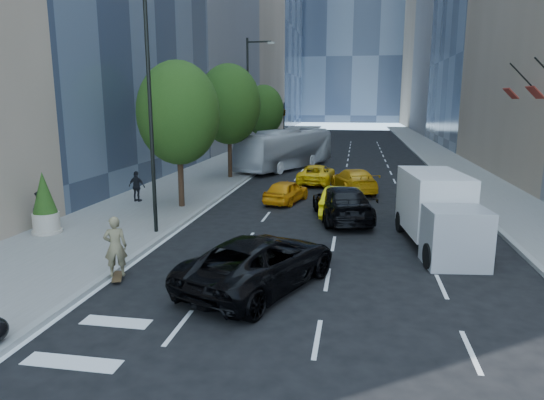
% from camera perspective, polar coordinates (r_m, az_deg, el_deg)
% --- Properties ---
extents(ground, '(160.00, 160.00, 0.00)m').
position_cam_1_polar(ground, '(15.89, 2.89, -9.08)').
color(ground, black).
rests_on(ground, ground).
extents(sidewalk_left, '(6.00, 120.00, 0.15)m').
position_cam_1_polar(sidewalk_left, '(46.36, -3.63, 4.79)').
color(sidewalk_left, slate).
rests_on(sidewalk_left, ground).
extents(sidewalk_right, '(4.00, 120.00, 0.15)m').
position_cam_1_polar(sidewalk_right, '(45.84, 20.21, 4.02)').
color(sidewalk_right, slate).
rests_on(sidewalk_right, ground).
extents(tower_right_far, '(20.00, 24.00, 50.00)m').
position_cam_1_polar(tower_right_far, '(116.17, 21.18, 20.55)').
color(tower_right_far, gray).
rests_on(tower_right_far, ground).
extents(lamp_near, '(2.13, 0.22, 10.00)m').
position_cam_1_polar(lamp_near, '(20.42, -13.75, 11.88)').
color(lamp_near, black).
rests_on(lamp_near, sidewalk_left).
extents(lamp_far, '(2.13, 0.22, 10.00)m').
position_cam_1_polar(lamp_far, '(37.63, -2.58, 11.96)').
color(lamp_far, black).
rests_on(lamp_far, sidewalk_left).
extents(tree_near, '(4.20, 4.20, 7.46)m').
position_cam_1_polar(tree_near, '(25.39, -10.96, 10.00)').
color(tree_near, black).
rests_on(tree_near, sidewalk_left).
extents(tree_mid, '(4.50, 4.50, 7.99)m').
position_cam_1_polar(tree_mid, '(34.92, -5.09, 11.14)').
color(tree_mid, black).
rests_on(tree_mid, sidewalk_left).
extents(tree_far, '(3.90, 3.90, 6.92)m').
position_cam_1_polar(tree_far, '(47.61, -0.98, 10.48)').
color(tree_far, black).
rests_on(tree_far, sidewalk_left).
extents(traffic_signal, '(2.48, 0.53, 5.20)m').
position_cam_1_polar(traffic_signal, '(55.37, 1.43, 10.25)').
color(traffic_signal, black).
rests_on(traffic_signal, sidewalk_left).
extents(skateboarder, '(0.84, 0.71, 1.95)m').
position_cam_1_polar(skateboarder, '(16.11, -17.92, -5.69)').
color(skateboarder, '#746848').
rests_on(skateboarder, ground).
extents(black_sedan_lincoln, '(4.79, 6.41, 1.62)m').
position_cam_1_polar(black_sedan_lincoln, '(14.83, -1.39, -7.29)').
color(black_sedan_lincoln, black).
rests_on(black_sedan_lincoln, ground).
extents(black_sedan_mercedes, '(3.47, 5.98, 1.63)m').
position_cam_1_polar(black_sedan_mercedes, '(23.26, 8.28, -0.38)').
color(black_sedan_mercedes, black).
rests_on(black_sedan_mercedes, ground).
extents(taxi_a, '(2.40, 4.03, 1.28)m').
position_cam_1_polar(taxi_a, '(26.98, 1.69, 1.04)').
color(taxi_a, orange).
rests_on(taxi_a, ground).
extents(taxi_b, '(2.12, 4.62, 1.47)m').
position_cam_1_polar(taxi_b, '(24.25, 8.34, -0.08)').
color(taxi_b, yellow).
rests_on(taxi_b, ground).
extents(taxi_c, '(2.43, 4.84, 1.31)m').
position_cam_1_polar(taxi_c, '(33.23, 5.24, 3.04)').
color(taxi_c, yellow).
rests_on(taxi_c, ground).
extents(taxi_d, '(3.32, 5.35, 1.45)m').
position_cam_1_polar(taxi_d, '(30.64, 9.60, 2.32)').
color(taxi_d, orange).
rests_on(taxi_d, ground).
extents(city_bus, '(6.92, 11.73, 3.22)m').
position_cam_1_polar(city_bus, '(40.41, 1.69, 5.98)').
color(city_bus, silver).
rests_on(city_bus, ground).
extents(box_truck, '(2.81, 6.09, 2.81)m').
position_cam_1_polar(box_truck, '(19.73, 18.99, -1.24)').
color(box_truck, silver).
rests_on(box_truck, ground).
extents(pedestrian_a, '(0.89, 0.72, 1.74)m').
position_cam_1_polar(pedestrian_a, '(22.57, -25.47, -1.25)').
color(pedestrian_a, black).
rests_on(pedestrian_a, sidewalk_left).
extents(pedestrian_b, '(1.03, 0.55, 1.68)m').
position_cam_1_polar(pedestrian_b, '(27.52, -15.61, 1.55)').
color(pedestrian_b, black).
rests_on(pedestrian_b, sidewalk_left).
extents(planter_shrub, '(1.08, 1.08, 2.60)m').
position_cam_1_polar(planter_shrub, '(22.23, -25.18, -0.44)').
color(planter_shrub, '#BDB09D').
rests_on(planter_shrub, sidewalk_left).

